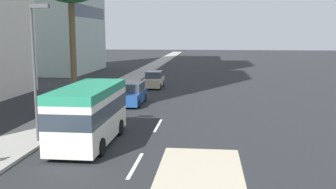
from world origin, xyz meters
TOP-DOWN VIEW (x-y plane):
  - ground_plane at (31.50, 0.00)m, footprint 198.00×198.00m
  - sidewalk_right at (31.50, 6.51)m, footprint 162.00×2.83m
  - lane_stripe_mid at (11.79, 0.00)m, footprint 3.20×0.16m
  - lane_stripe_far at (18.93, 0.00)m, footprint 3.20×0.16m
  - minibus_lead at (14.74, 2.90)m, footprint 6.45×2.44m
  - car_second at (25.79, 3.05)m, footprint 4.59×1.92m
  - car_fourth at (35.26, 2.61)m, footprint 4.03×1.79m
  - street_lamp at (14.44, 5.39)m, footprint 0.24×0.97m

SIDE VIEW (x-z plane):
  - ground_plane at x=31.50m, z-range 0.00..0.00m
  - lane_stripe_mid at x=11.79m, z-range 0.00..0.01m
  - lane_stripe_far at x=18.93m, z-range 0.00..0.01m
  - sidewalk_right at x=31.50m, z-range 0.00..0.15m
  - car_fourth at x=35.26m, z-range -0.05..1.63m
  - car_second at x=25.79m, z-range -0.05..1.65m
  - minibus_lead at x=14.74m, z-range 0.15..3.08m
  - street_lamp at x=14.44m, z-range 0.95..7.74m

